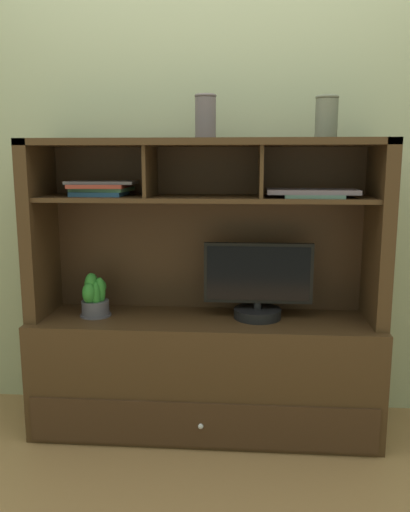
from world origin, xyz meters
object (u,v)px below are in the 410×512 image
(tv_monitor, at_px, (258,286))
(ceramic_vase, at_px, (326,117))
(magazine_stack_centre, at_px, (101,188))
(media_console, at_px, (205,344))
(magazine_stack_left, at_px, (312,193))
(potted_orchid, at_px, (92,300))
(potted_fern, at_px, (95,297))
(accent_vase, at_px, (206,117))

(tv_monitor, xyz_separation_m, ceramic_vase, (0.28, -0.02, 0.76))
(tv_monitor, height_order, magazine_stack_centre, magazine_stack_centre)
(media_console, bearing_deg, ceramic_vase, -3.49)
(media_console, distance_m, magazine_stack_left, 0.87)
(potted_orchid, xyz_separation_m, potted_fern, (0.02, -0.01, 0.02))
(accent_vase, bearing_deg, magazine_stack_centre, -177.12)
(potted_orchid, relative_size, magazine_stack_centre, 0.51)
(magazine_stack_left, bearing_deg, potted_fern, -179.82)
(potted_orchid, xyz_separation_m, accent_vase, (0.54, 0.04, 0.84))
(media_console, height_order, ceramic_vase, ceramic_vase)
(media_console, distance_m, potted_fern, 0.57)
(potted_orchid, distance_m, ceramic_vase, 1.35)
(potted_orchid, distance_m, magazine_stack_centre, 0.53)
(accent_vase, bearing_deg, potted_fern, -174.27)
(ceramic_vase, bearing_deg, media_console, 176.51)
(tv_monitor, relative_size, magazine_stack_centre, 1.60)
(media_console, relative_size, potted_fern, 7.83)
(potted_orchid, height_order, magazine_stack_centre, magazine_stack_centre)
(potted_fern, bearing_deg, ceramic_vase, -0.15)
(potted_fern, distance_m, accent_vase, 0.98)
(magazine_stack_centre, distance_m, ceramic_vase, 1.05)
(media_console, xyz_separation_m, magazine_stack_centre, (-0.48, -0.00, 0.74))
(potted_orchid, bearing_deg, accent_vase, 4.55)
(media_console, height_order, magazine_stack_left, media_console)
(accent_vase, bearing_deg, media_console, -90.00)
(potted_fern, relative_size, magazine_stack_centre, 0.66)
(potted_orchid, distance_m, accent_vase, 1.00)
(tv_monitor, xyz_separation_m, potted_orchid, (-0.79, -0.01, -0.08))
(magazine_stack_centre, bearing_deg, tv_monitor, -0.47)
(tv_monitor, bearing_deg, magazine_stack_centre, 179.53)
(potted_fern, distance_m, ceramic_vase, 1.33)
(magazine_stack_centre, bearing_deg, potted_fern, -144.95)
(media_console, bearing_deg, potted_orchid, -177.90)
(media_console, relative_size, potted_orchid, 10.06)
(ceramic_vase, distance_m, accent_vase, 0.53)
(ceramic_vase, bearing_deg, magazine_stack_left, 173.13)
(media_console, bearing_deg, magazine_stack_centre, -179.86)
(tv_monitor, xyz_separation_m, magazine_stack_left, (0.23, -0.02, 0.43))
(magazine_stack_left, xyz_separation_m, magazine_stack_centre, (-0.96, 0.03, 0.02))
(media_console, relative_size, accent_vase, 8.25)
(potted_fern, bearing_deg, magazine_stack_centre, 35.05)
(potted_orchid, relative_size, potted_fern, 0.78)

